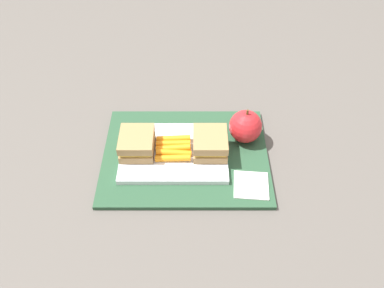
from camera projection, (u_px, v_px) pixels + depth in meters
name	position (u px, v px, depth m)	size (l,w,h in m)	color
ground_plane	(186.00, 157.00, 0.86)	(2.40, 2.40, 0.00)	#56514C
lunchbag_mat	(186.00, 156.00, 0.86)	(0.36, 0.28, 0.01)	#284C33
food_tray	(175.00, 152.00, 0.85)	(0.23, 0.17, 0.01)	white
sandwich_half_left	(138.00, 143.00, 0.83)	(0.07, 0.08, 0.04)	#9E7A4C
sandwich_half_right	(211.00, 143.00, 0.83)	(0.07, 0.08, 0.04)	#9E7A4C
carrot_sticks_bundle	(174.00, 148.00, 0.84)	(0.08, 0.07, 0.02)	orange
apple	(246.00, 127.00, 0.86)	(0.07, 0.07, 0.08)	red
paper_napkin	(252.00, 185.00, 0.79)	(0.07, 0.07, 0.00)	white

